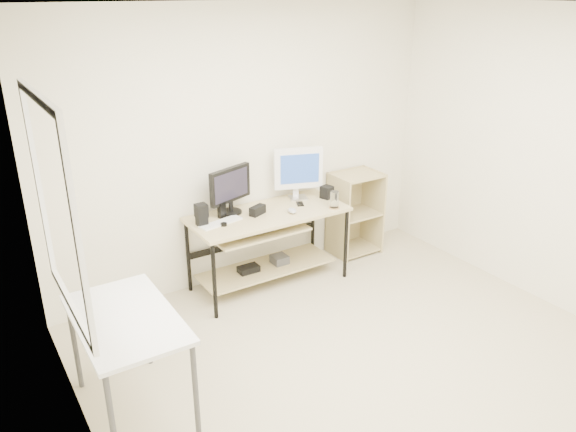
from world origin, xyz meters
The scene contains 16 objects.
room centered at (-0.14, 0.04, 1.32)m, with size 4.01×4.01×2.62m.
desk centered at (-0.03, 1.66, 0.54)m, with size 1.50×0.65×0.75m.
side_table centered at (-1.68, 0.60, 0.67)m, with size 0.60×1.00×0.75m.
shelf_unit centered at (1.15, 1.82, 0.45)m, with size 0.50×0.40×0.90m.
black_monitor centered at (-0.30, 1.83, 1.00)m, with size 0.47×0.20×0.44m.
white_imac centered at (0.44, 1.82, 1.05)m, with size 0.47×0.20×0.52m.
keyboard centered at (-0.49, 1.65, 0.76)m, with size 0.41×0.11×0.01m, color white.
mouse centered at (0.19, 1.53, 0.77)m, with size 0.07×0.12×0.04m, color #BABABF.
center_speaker centered at (-0.11, 1.67, 0.79)m, with size 0.17×0.07×0.08m, color black.
speaker_left centered at (-0.65, 1.71, 0.85)m, with size 0.10×0.10×0.20m.
speaker_right centered at (0.69, 1.68, 0.81)m, with size 0.10×0.10×0.12m, color black.
audio_controller centered at (-0.42, 1.77, 0.82)m, with size 0.07×0.04×0.14m, color black.
volume_puck centered at (-0.49, 1.59, 0.76)m, with size 0.06×0.06×0.02m, color black.
smartphone centered at (0.37, 1.67, 0.75)m, with size 0.06×0.12×0.01m, color black.
coaster centered at (0.59, 1.42, 0.75)m, with size 0.10×0.10×0.01m, color #B0844F.
drinking_glass centered at (0.59, 1.42, 0.84)m, with size 0.08×0.08×0.16m, color white.
Camera 1 is at (-2.44, -2.55, 2.70)m, focal length 35.00 mm.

